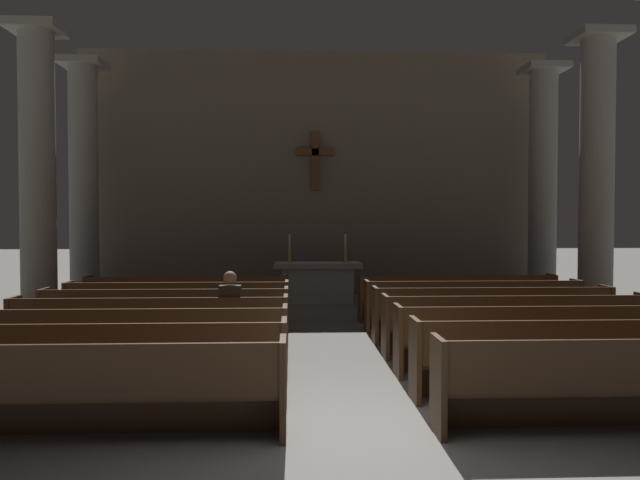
{
  "coord_description": "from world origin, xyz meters",
  "views": [
    {
      "loc": [
        -0.67,
        -6.06,
        2.07
      ],
      "look_at": [
        0.0,
        8.54,
        1.62
      ],
      "focal_mm": 35.81,
      "sensor_mm": 36.0,
      "label": 1
    }
  ],
  "objects_px": {
    "pew_right_row_4": "(516,325)",
    "pew_right_row_7": "(457,298)",
    "pew_left_row_3": "(131,343)",
    "pew_right_row_2": "(586,358)",
    "pew_left_row_6": "(178,307)",
    "lone_worshipper": "(231,313)",
    "column_right_third": "(597,179)",
    "pew_right_row_3": "(546,340)",
    "pew_left_row_4": "(151,328)",
    "column_right_fourth": "(543,186)",
    "altar": "(318,281)",
    "candlestick_left": "(290,253)",
    "pew_left_row_1": "(70,391)",
    "pew_right_row_5": "(492,314)",
    "candlestick_right": "(345,253)",
    "column_left_fourth": "(84,185)",
    "column_left_third": "(38,177)",
    "pew_left_row_2": "(106,363)",
    "pew_right_row_6": "(473,305)",
    "pew_left_row_5": "(166,316)",
    "pew_left_row_7": "(188,299)"
  },
  "relations": [
    {
      "from": "candlestick_left",
      "to": "pew_left_row_6",
      "type": "bearing_deg",
      "value": -115.95
    },
    {
      "from": "pew_left_row_4",
      "to": "column_right_fourth",
      "type": "relative_size",
      "value": 0.67
    },
    {
      "from": "pew_left_row_7",
      "to": "pew_right_row_5",
      "type": "bearing_deg",
      "value": -22.75
    },
    {
      "from": "pew_left_row_2",
      "to": "candlestick_right",
      "type": "relative_size",
      "value": 5.68
    },
    {
      "from": "pew_right_row_4",
      "to": "column_right_third",
      "type": "distance_m",
      "value": 5.54
    },
    {
      "from": "pew_left_row_6",
      "to": "pew_right_row_3",
      "type": "relative_size",
      "value": 1.0
    },
    {
      "from": "pew_left_row_6",
      "to": "pew_left_row_5",
      "type": "bearing_deg",
      "value": -90.0
    },
    {
      "from": "pew_right_row_7",
      "to": "candlestick_left",
      "type": "bearing_deg",
      "value": 138.5
    },
    {
      "from": "pew_right_row_4",
      "to": "column_right_third",
      "type": "bearing_deg",
      "value": 51.22
    },
    {
      "from": "pew_left_row_1",
      "to": "pew_right_row_4",
      "type": "distance_m",
      "value": 6.47
    },
    {
      "from": "column_left_fourth",
      "to": "lone_worshipper",
      "type": "xyz_separation_m",
      "value": [
        4.28,
        -6.74,
        -2.25
      ]
    },
    {
      "from": "pew_left_row_1",
      "to": "altar",
      "type": "height_order",
      "value": "altar"
    },
    {
      "from": "pew_right_row_5",
      "to": "column_left_third",
      "type": "relative_size",
      "value": 0.67
    },
    {
      "from": "pew_right_row_4",
      "to": "pew_right_row_6",
      "type": "relative_size",
      "value": 1.0
    },
    {
      "from": "candlestick_left",
      "to": "candlestick_right",
      "type": "distance_m",
      "value": 1.4
    },
    {
      "from": "pew_left_row_5",
      "to": "column_right_third",
      "type": "relative_size",
      "value": 0.67
    },
    {
      "from": "pew_right_row_4",
      "to": "column_left_third",
      "type": "distance_m",
      "value": 9.74
    },
    {
      "from": "pew_left_row_2",
      "to": "pew_left_row_6",
      "type": "bearing_deg",
      "value": 90.0
    },
    {
      "from": "pew_left_row_6",
      "to": "pew_right_row_5",
      "type": "height_order",
      "value": "same"
    },
    {
      "from": "pew_left_row_3",
      "to": "lone_worshipper",
      "type": "xyz_separation_m",
      "value": [
        1.17,
        1.19,
        0.22
      ]
    },
    {
      "from": "pew_right_row_6",
      "to": "column_right_fourth",
      "type": "height_order",
      "value": "column_right_fourth"
    },
    {
      "from": "pew_left_row_3",
      "to": "pew_right_row_7",
      "type": "relative_size",
      "value": 1.0
    },
    {
      "from": "pew_right_row_2",
      "to": "pew_right_row_3",
      "type": "relative_size",
      "value": 1.0
    },
    {
      "from": "column_left_third",
      "to": "pew_left_row_4",
      "type": "bearing_deg",
      "value": -51.22
    },
    {
      "from": "altar",
      "to": "lone_worshipper",
      "type": "relative_size",
      "value": 1.67
    },
    {
      "from": "pew_left_row_5",
      "to": "pew_right_row_7",
      "type": "xyz_separation_m",
      "value": [
        5.48,
        2.3,
        0.0
      ]
    },
    {
      "from": "pew_left_row_3",
      "to": "pew_right_row_2",
      "type": "bearing_deg",
      "value": -11.84
    },
    {
      "from": "pew_right_row_2",
      "to": "candlestick_left",
      "type": "xyz_separation_m",
      "value": [
        -3.44,
        8.79,
        0.76
      ]
    },
    {
      "from": "pew_right_row_6",
      "to": "candlestick_left",
      "type": "height_order",
      "value": "candlestick_left"
    },
    {
      "from": "pew_right_row_2",
      "to": "column_right_fourth",
      "type": "xyz_separation_m",
      "value": [
        3.11,
        9.08,
        2.47
      ]
    },
    {
      "from": "pew_left_row_3",
      "to": "column_left_third",
      "type": "bearing_deg",
      "value": 121.78
    },
    {
      "from": "pew_right_row_6",
      "to": "pew_left_row_1",
      "type": "bearing_deg",
      "value": -133.65
    },
    {
      "from": "pew_right_row_5",
      "to": "column_right_third",
      "type": "relative_size",
      "value": 0.67
    },
    {
      "from": "altar",
      "to": "candlestick_left",
      "type": "height_order",
      "value": "candlestick_left"
    },
    {
      "from": "altar",
      "to": "candlestick_left",
      "type": "distance_m",
      "value": 0.99
    },
    {
      "from": "pew_left_row_6",
      "to": "lone_worshipper",
      "type": "height_order",
      "value": "lone_worshipper"
    },
    {
      "from": "pew_right_row_5",
      "to": "column_right_fourth",
      "type": "relative_size",
      "value": 0.67
    },
    {
      "from": "pew_left_row_4",
      "to": "pew_right_row_2",
      "type": "height_order",
      "value": "same"
    },
    {
      "from": "pew_right_row_3",
      "to": "pew_right_row_5",
      "type": "distance_m",
      "value": 2.3
    },
    {
      "from": "pew_right_row_4",
      "to": "pew_right_row_7",
      "type": "relative_size",
      "value": 1.0
    },
    {
      "from": "pew_left_row_2",
      "to": "pew_right_row_6",
      "type": "height_order",
      "value": "same"
    },
    {
      "from": "candlestick_left",
      "to": "column_right_third",
      "type": "bearing_deg",
      "value": -21.82
    },
    {
      "from": "pew_right_row_4",
      "to": "candlestick_right",
      "type": "xyz_separation_m",
      "value": [
        -2.04,
        6.49,
        0.76
      ]
    },
    {
      "from": "pew_left_row_1",
      "to": "pew_right_row_7",
      "type": "relative_size",
      "value": 1.0
    },
    {
      "from": "pew_left_row_1",
      "to": "column_left_fourth",
      "type": "bearing_deg",
      "value": 106.91
    },
    {
      "from": "pew_left_row_1",
      "to": "pew_right_row_5",
      "type": "height_order",
      "value": "same"
    },
    {
      "from": "column_right_fourth",
      "to": "pew_left_row_5",
      "type": "bearing_deg",
      "value": -146.76
    },
    {
      "from": "pew_right_row_6",
      "to": "altar",
      "type": "relative_size",
      "value": 1.84
    },
    {
      "from": "pew_left_row_6",
      "to": "pew_left_row_7",
      "type": "bearing_deg",
      "value": 90.0
    },
    {
      "from": "pew_left_row_2",
      "to": "pew_right_row_5",
      "type": "bearing_deg",
      "value": 32.17
    }
  ]
}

